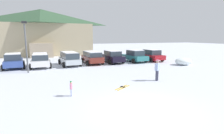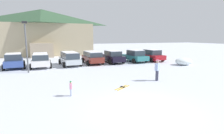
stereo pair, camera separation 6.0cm
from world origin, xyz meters
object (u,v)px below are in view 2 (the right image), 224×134
object	(u,v)px
ski_lodge	(43,32)
parked_teal_hatchback	(135,56)
parked_black_sedan	(112,57)
plowed_snow_pile	(184,61)
skier_child_in_pink_snowsuit	(71,88)
parked_blue_hatchback	(14,61)
lamp_post	(26,44)
pair_of_skis	(122,87)
parked_red_sedan	(151,55)
parked_maroon_van	(92,57)
skier_adult_in_blue_parka	(157,69)
parked_white_suv	(41,60)
parked_silver_wagon	(70,58)

from	to	relation	value
ski_lodge	parked_teal_hatchback	xyz separation A→B (m)	(11.89, -15.31, -3.52)
parked_black_sedan	plowed_snow_pile	bearing A→B (deg)	-33.38
parked_teal_hatchback	skier_child_in_pink_snowsuit	world-z (taller)	parked_teal_hatchback
parked_blue_hatchback	lamp_post	xyz separation A→B (m)	(1.68, -3.44, 1.94)
parked_teal_hatchback	pair_of_skis	world-z (taller)	parked_teal_hatchback
parked_black_sedan	pair_of_skis	size ratio (longest dim) A/B	3.35
parked_red_sedan	parked_teal_hatchback	bearing A→B (deg)	-177.28
parked_blue_hatchback	parked_maroon_van	size ratio (longest dim) A/B	0.99
skier_adult_in_blue_parka	pair_of_skis	xyz separation A→B (m)	(-3.35, -0.85, -0.92)
parked_maroon_van	skier_child_in_pink_snowsuit	xyz separation A→B (m)	(-4.29, -11.78, -0.36)
parked_white_suv	plowed_snow_pile	size ratio (longest dim) A/B	2.05
ski_lodge	skier_adult_in_blue_parka	world-z (taller)	ski_lodge
pair_of_skis	lamp_post	distance (m)	10.50
parked_teal_hatchback	parked_red_sedan	world-z (taller)	parked_teal_hatchback
ski_lodge	parked_white_suv	size ratio (longest dim) A/B	4.24
ski_lodge	skier_child_in_pink_snowsuit	distance (m)	26.99
ski_lodge	skier_child_in_pink_snowsuit	bearing A→B (deg)	-86.44
parked_red_sedan	plowed_snow_pile	size ratio (longest dim) A/B	2.11
parked_silver_wagon	skier_adult_in_blue_parka	bearing A→B (deg)	-61.68
parked_maroon_van	skier_adult_in_blue_parka	world-z (taller)	skier_adult_in_blue_parka
parked_maroon_van	parked_red_sedan	distance (m)	8.69
pair_of_skis	lamp_post	bearing A→B (deg)	129.43
parked_black_sedan	skier_adult_in_blue_parka	size ratio (longest dim) A/B	2.81
parked_white_suv	pair_of_skis	world-z (taller)	parked_white_suv
pair_of_skis	plowed_snow_pile	size ratio (longest dim) A/B	0.65
parked_teal_hatchback	skier_child_in_pink_snowsuit	xyz separation A→B (m)	(-10.23, -11.36, -0.33)
pair_of_skis	parked_maroon_van	bearing A→B (deg)	85.98
parked_maroon_van	skier_adult_in_blue_parka	xyz separation A→B (m)	(2.56, -10.45, 0.08)
parked_maroon_van	parked_teal_hatchback	size ratio (longest dim) A/B	1.01
parked_white_suv	skier_adult_in_blue_parka	xyz separation A→B (m)	(8.72, -10.03, 0.09)
skier_child_in_pink_snowsuit	parked_blue_hatchback	bearing A→B (deg)	111.48
parked_maroon_van	skier_child_in_pink_snowsuit	world-z (taller)	parked_maroon_van
parked_blue_hatchback	parked_silver_wagon	world-z (taller)	parked_blue_hatchback
parked_black_sedan	plowed_snow_pile	xyz separation A→B (m)	(7.51, -4.95, -0.39)
ski_lodge	pair_of_skis	distance (m)	27.04
parked_blue_hatchback	skier_adult_in_blue_parka	size ratio (longest dim) A/B	2.63
parked_white_suv	parked_black_sedan	distance (m)	8.90
pair_of_skis	parked_blue_hatchback	bearing A→B (deg)	125.77
ski_lodge	pair_of_skis	size ratio (longest dim) A/B	13.45
parked_blue_hatchback	skier_adult_in_blue_parka	xyz separation A→B (m)	(11.47, -10.42, 0.11)
skier_child_in_pink_snowsuit	parked_black_sedan	bearing A→B (deg)	59.08
parked_blue_hatchback	ski_lodge	bearing A→B (deg)	78.76
pair_of_skis	parked_silver_wagon	bearing A→B (deg)	100.85
parked_maroon_van	parked_teal_hatchback	world-z (taller)	parked_teal_hatchback
parked_silver_wagon	plowed_snow_pile	world-z (taller)	parked_silver_wagon
skier_child_in_pink_snowsuit	pair_of_skis	bearing A→B (deg)	7.86
skier_child_in_pink_snowsuit	plowed_snow_pile	size ratio (longest dim) A/B	0.41
ski_lodge	parked_white_suv	distance (m)	15.70
parked_blue_hatchback	parked_black_sedan	world-z (taller)	parked_blue_hatchback
skier_adult_in_blue_parka	plowed_snow_pile	xyz separation A→B (m)	(7.68, 5.45, -0.50)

